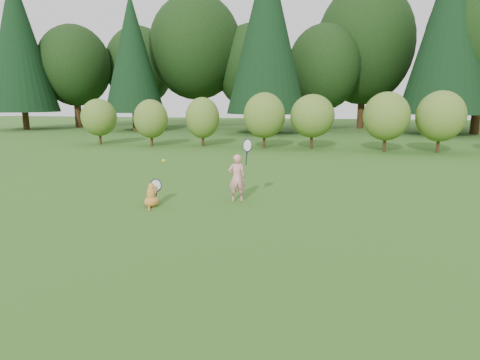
# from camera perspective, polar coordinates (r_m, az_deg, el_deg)

# --- Properties ---
(ground) EXTENTS (100.00, 100.00, 0.00)m
(ground) POSITION_cam_1_polar(r_m,az_deg,el_deg) (8.15, -2.57, -5.84)
(ground) COLOR #245919
(ground) RESTS_ON ground
(shrub_row) EXTENTS (28.00, 3.00, 2.80)m
(shrub_row) POSITION_cam_1_polar(r_m,az_deg,el_deg) (20.66, 6.68, 8.35)
(shrub_row) COLOR #526A21
(shrub_row) RESTS_ON ground
(woodland_backdrop) EXTENTS (48.00, 10.00, 15.00)m
(woodland_backdrop) POSITION_cam_1_polar(r_m,az_deg,el_deg) (31.03, 8.88, 20.52)
(woodland_backdrop) COLOR black
(woodland_backdrop) RESTS_ON ground
(child) EXTENTS (0.67, 0.45, 1.71)m
(child) POSITION_cam_1_polar(r_m,az_deg,el_deg) (9.60, -0.40, 0.46)
(child) COLOR pink
(child) RESTS_ON ground
(cat) EXTENTS (0.37, 0.70, 0.76)m
(cat) POSITION_cam_1_polar(r_m,az_deg,el_deg) (9.43, -12.48, -1.97)
(cat) COLOR #BD7424
(cat) RESTS_ON ground
(tennis_ball) EXTENTS (0.08, 0.08, 0.08)m
(tennis_ball) POSITION_cam_1_polar(r_m,az_deg,el_deg) (9.08, -10.81, 2.69)
(tennis_ball) COLOR #C4D318
(tennis_ball) RESTS_ON ground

